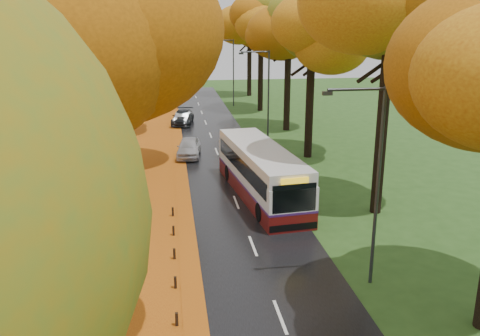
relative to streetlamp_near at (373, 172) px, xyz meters
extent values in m
cube|color=black|center=(-3.95, 17.00, -4.69)|extent=(6.50, 90.00, 0.04)
cube|color=silver|center=(-3.95, 17.00, -4.67)|extent=(0.12, 90.00, 0.01)
cube|color=#96340D|center=(-12.95, 17.00, -4.70)|extent=(12.00, 90.00, 0.02)
cube|color=orange|center=(-7.00, 17.00, -4.67)|extent=(0.90, 90.00, 0.01)
cylinder|color=black|center=(-10.85, -2.50, -0.43)|extent=(0.60, 0.60, 8.58)
ellipsoid|color=gold|center=(-10.85, -2.50, 4.93)|extent=(9.20, 9.20, 7.18)
cylinder|color=black|center=(-11.45, 8.50, -0.14)|extent=(0.60, 0.60, 9.15)
ellipsoid|color=gold|center=(-11.45, 8.50, 5.58)|extent=(8.00, 8.00, 6.24)
cylinder|color=black|center=(-10.85, 18.50, -0.71)|extent=(0.60, 0.60, 8.00)
ellipsoid|color=gold|center=(-10.85, 18.50, 4.29)|extent=(9.20, 9.20, 7.18)
cylinder|color=black|center=(-11.45, 30.50, -0.43)|extent=(0.60, 0.60, 8.58)
ellipsoid|color=gold|center=(-11.45, 30.50, 4.93)|extent=(8.00, 8.00, 6.24)
cylinder|color=black|center=(-10.85, 41.50, -0.14)|extent=(0.60, 0.60, 9.15)
ellipsoid|color=gold|center=(-10.85, 41.50, 5.58)|extent=(9.20, 9.20, 7.18)
cylinder|color=black|center=(-11.45, 51.50, -0.71)|extent=(0.60, 0.60, 8.00)
ellipsoid|color=gold|center=(-11.45, 51.50, 4.29)|extent=(8.00, 8.00, 6.24)
cylinder|color=black|center=(3.55, 7.50, -0.11)|extent=(0.60, 0.60, 9.22)
ellipsoid|color=#B5640D|center=(3.55, 7.50, 5.65)|extent=(8.20, 8.20, 6.40)
cylinder|color=black|center=(2.95, 19.50, -0.62)|extent=(0.60, 0.60, 8.19)
ellipsoid|color=#B5640D|center=(2.95, 19.50, 4.50)|extent=(9.20, 9.20, 7.18)
cylinder|color=black|center=(3.55, 29.50, -0.36)|extent=(0.60, 0.60, 8.70)
ellipsoid|color=#B5640D|center=(3.55, 29.50, 5.08)|extent=(8.20, 8.20, 6.40)
cylinder|color=black|center=(2.95, 40.50, -0.11)|extent=(0.60, 0.60, 9.22)
ellipsoid|color=#B5640D|center=(2.95, 40.50, 5.65)|extent=(9.20, 9.20, 7.18)
cylinder|color=black|center=(3.55, 52.50, -0.62)|extent=(0.60, 0.60, 8.19)
ellipsoid|color=#B5640D|center=(3.55, 52.50, 4.50)|extent=(8.20, 8.20, 6.40)
cube|color=black|center=(-7.65, -2.00, -4.45)|extent=(0.11, 0.11, 0.52)
cube|color=black|center=(-7.65, 0.60, -4.45)|extent=(0.11, 0.11, 0.52)
cube|color=black|center=(-7.65, 3.20, -4.45)|extent=(0.11, 0.11, 0.52)
cube|color=black|center=(-7.65, 5.80, -4.45)|extent=(0.11, 0.11, 0.52)
cube|color=black|center=(-7.65, 8.40, -4.45)|extent=(0.11, 0.11, 0.52)
cylinder|color=#333538|center=(0.25, 0.00, -0.71)|extent=(0.14, 0.14, 8.00)
cylinder|color=#333538|center=(-0.85, 0.00, 3.19)|extent=(2.20, 0.11, 0.11)
cube|color=#333538|center=(-1.95, 0.00, 3.07)|extent=(0.35, 0.18, 0.14)
cylinder|color=#333538|center=(0.25, 22.00, -0.71)|extent=(0.14, 0.14, 8.00)
cylinder|color=#333538|center=(-0.85, 22.00, 3.19)|extent=(2.20, 0.11, 0.11)
cube|color=#333538|center=(-1.95, 22.00, 3.07)|extent=(0.35, 0.18, 0.14)
cylinder|color=#333538|center=(0.25, 44.00, -0.71)|extent=(0.14, 0.14, 8.00)
cylinder|color=#333538|center=(-0.85, 44.00, 3.19)|extent=(2.20, 0.11, 0.11)
cube|color=#333538|center=(-1.95, 44.00, 3.07)|extent=(0.35, 0.18, 0.14)
cube|color=#580F0D|center=(-2.33, 10.92, -4.21)|extent=(3.88, 11.66, 0.94)
cube|color=silver|center=(-2.33, 10.92, -3.06)|extent=(3.88, 11.66, 1.35)
cube|color=silver|center=(-2.33, 10.92, -2.02)|extent=(3.81, 11.43, 0.73)
cube|color=#3D1B5F|center=(-2.33, 10.92, -3.69)|extent=(3.90, 11.68, 0.12)
cube|color=black|center=(-2.33, 10.92, -2.65)|extent=(3.81, 10.76, 0.88)
cube|color=black|center=(-1.68, 5.27, -2.85)|extent=(2.28, 0.32, 1.46)
cube|color=yellow|center=(-1.68, 5.27, -1.95)|extent=(1.43, 0.22, 0.29)
cube|color=black|center=(-1.68, 5.29, -4.38)|extent=(2.55, 0.41, 0.36)
cylinder|color=black|center=(-3.06, 6.93, -4.15)|extent=(0.41, 1.07, 1.04)
cylinder|color=black|center=(-0.71, 7.19, -4.15)|extent=(0.41, 1.07, 1.04)
cylinder|color=black|center=(-3.89, 14.20, -4.15)|extent=(0.41, 1.07, 1.04)
cylinder|color=black|center=(-1.55, 14.47, -4.15)|extent=(0.41, 1.07, 1.04)
imported|color=silver|center=(-6.23, 20.74, -3.94)|extent=(2.21, 4.45, 1.46)
imported|color=#999BA0|center=(-6.30, 33.31, -4.03)|extent=(2.13, 4.10, 1.29)
imported|color=black|center=(-6.30, 33.56, -3.98)|extent=(2.67, 5.05, 1.40)
camera|label=1|loc=(-7.61, -17.68, 5.65)|focal=38.00mm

